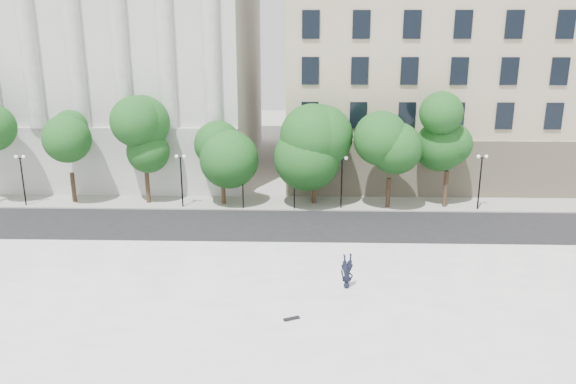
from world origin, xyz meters
The scene contains 12 objects.
ground centered at (0.00, 0.00, 0.00)m, with size 160.00×160.00×0.00m, color #A9A69F.
plaza centered at (0.00, 3.00, 0.23)m, with size 44.00×22.00×0.45m, color white.
street centered at (0.00, 18.00, 0.01)m, with size 60.00×8.00×0.02m, color black.
far_sidewalk centered at (0.00, 24.00, 0.06)m, with size 60.00×4.00×0.12m, color #A2A095.
building_west centered at (-17.00, 38.57, 12.89)m, with size 31.50×27.65×25.60m.
building_east centered at (20.00, 38.91, 11.14)m, with size 36.00×26.15×23.00m.
traffic_light_west centered at (-1.30, 22.30, 3.70)m, with size 0.72×1.77×4.20m.
traffic_light_east centered at (2.79, 22.30, 3.74)m, with size 0.67×1.87×4.24m.
person_lying centered at (5.91, 7.34, 0.71)m, with size 0.70×0.46×1.93m, color black.
skateboard centered at (3.00, 3.77, 0.49)m, with size 0.81×0.21×0.08m, color black.
street_trees centered at (-3.14, 23.52, 5.04)m, with size 40.90×4.90×8.00m.
lamp_posts centered at (-0.20, 22.60, 3.03)m, with size 37.48×0.28×4.55m.
Camera 1 is at (3.53, -20.51, 13.90)m, focal length 35.00 mm.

